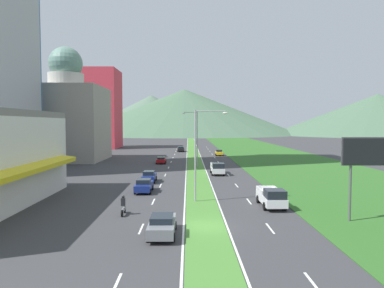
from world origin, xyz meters
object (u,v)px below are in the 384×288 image
Objects in this scene: car_4 at (181,149)px; street_lamp_near at (199,149)px; street_lamp_mid at (196,136)px; billboard_roadside at (371,157)px; motorcycle_rider at (123,207)px; car_0 at (161,160)px; car_5 at (219,153)px; pickup_truck_1 at (218,168)px; car_2 at (149,176)px; car_6 at (144,185)px; car_3 at (162,225)px; pickup_truck_0 at (272,197)px.

street_lamp_near is at bearing -177.21° from car_4.
street_lamp_mid reaches higher than billboard_roadside.
motorcycle_rider reaches higher than car_4.
motorcycle_rider is (-7.34, -35.38, -5.26)m from street_lamp_mid.
car_0 is 1.08× the size of car_5.
car_5 is at bearing 174.64° from pickup_truck_1.
pickup_truck_1 is (3.65, 20.18, -4.65)m from street_lamp_near.
billboard_roadside is (13.93, -37.83, -0.49)m from street_lamp_mid.
car_2 is at bearing 176.47° from car_4.
motorcycle_rider is (-3.74, -73.06, -0.03)m from car_4.
street_lamp_mid is at bearing -174.54° from car_4.
street_lamp_mid is 5.29× the size of motorcycle_rider.
street_lamp_mid is 1.48× the size of billboard_roadside.
motorcycle_rider is at bearing -101.72° from street_lamp_mid.
car_0 is 41.79m from motorcycle_rider.
car_4 reaches higher than car_0.
car_5 is (6.60, 24.74, -5.25)m from street_lamp_mid.
car_4 is 62.39m from car_6.
car_0 is at bearing -0.35° from motorcycle_rider.
street_lamp_near is at bearing -10.26° from pickup_truck_1.
car_0 is at bearing 115.40° from billboard_roadside.
car_6 is (-3.43, 16.76, 0.01)m from car_3.
car_3 is 79.07m from car_4.
pickup_truck_1 reaches higher than motorcycle_rider.
street_lamp_near reaches higher than car_6.
car_6 is (-20.74, 13.21, -4.70)m from billboard_roadside.
billboard_roadside is 25.03m from car_6.
street_lamp_mid is at bearing -11.72° from motorcycle_rider.
car_3 reaches higher than car_0.
car_2 is (-6.99, -17.27, -5.20)m from street_lamp_mid.
billboard_roadside reaches higher than car_5.
street_lamp_mid is 1.96× the size of pickup_truck_1.
street_lamp_near is 2.28× the size of car_4.
street_lamp_near reaches higher than car_2.
pickup_truck_0 is (13.93, -39.02, 0.27)m from car_0.
billboard_roadside is 30.23m from pickup_truck_1.
pickup_truck_1 is at bearing 110.72° from billboard_roadside.
motorcycle_rider is (-10.69, -25.50, -0.24)m from pickup_truck_1.
street_lamp_near reaches higher than car_4.
street_lamp_mid is 10.92m from car_0.
street_lamp_near is at bearing 151.32° from billboard_roadside.
street_lamp_mid reaches higher than street_lamp_near.
street_lamp_mid is 2.41× the size of car_2.
car_3 is at bearing -179.83° from car_4.
car_2 is 12.72m from pickup_truck_1.
street_lamp_near is 8.90m from pickup_truck_0.
car_0 is (-21.01, 44.24, -4.80)m from billboard_roadside.
car_6 is (-6.51, 5.42, -4.82)m from street_lamp_near.
pickup_truck_1 reaches higher than car_0.
billboard_roadside is at bearing -28.68° from street_lamp_near.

